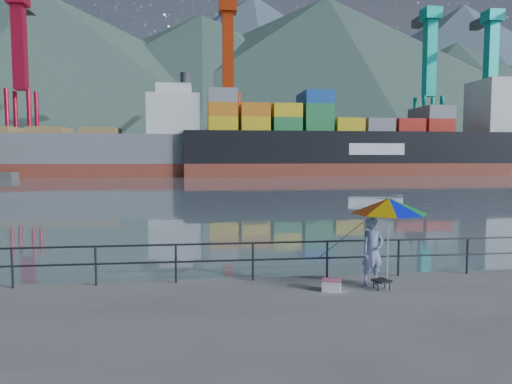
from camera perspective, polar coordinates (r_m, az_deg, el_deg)
harbor_water at (r=140.06m, az=-6.58°, el=3.14°), size 500.00×280.00×0.00m
far_dock at (r=103.59m, az=-0.98°, el=2.70°), size 200.00×40.00×0.40m
guardrail at (r=12.04m, az=-5.17°, el=-8.71°), size 22.00×0.06×1.03m
mountains at (r=223.60m, az=3.54°, el=12.80°), size 600.00×332.80×80.00m
port_cranes at (r=99.91m, az=11.88°, el=11.73°), size 116.00×28.00×38.40m
container_stacks at (r=109.30m, az=11.86°, el=4.19°), size 58.00×8.40×7.80m
fisherman at (r=12.00m, az=14.35°, el=-7.18°), size 0.73×0.58×1.74m
beach_umbrella at (r=11.58m, az=16.25°, el=-1.66°), size 2.16×2.16×2.26m
folding_stool at (r=11.84m, az=15.42°, el=-11.05°), size 0.47×0.47×0.24m
cooler_bag at (r=11.44m, az=9.41°, el=-11.50°), size 0.51×0.43×0.25m
fishing_rod at (r=13.16m, az=10.28°, el=-9.96°), size 0.75×1.77×1.34m
bulk_carrier at (r=85.60m, az=-21.06°, el=4.73°), size 57.07×9.88×14.50m
container_ship at (r=88.15m, az=14.56°, el=5.99°), size 66.47×11.08×18.10m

